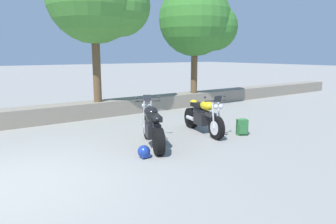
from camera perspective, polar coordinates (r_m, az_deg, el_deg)
name	(u,v)px	position (r m, az deg, el deg)	size (l,w,h in m)	color
ground_plane	(16,184)	(6.22, -26.11, -11.67)	(120.00, 120.00, 0.00)	gray
motorcycle_black_near_left	(152,126)	(7.66, -2.88, -2.67)	(1.01, 1.97, 1.18)	black
motorcycle_yellow_centre	(204,117)	(8.91, 6.52, -0.84)	(0.76, 2.05, 1.18)	black
rider_backpack	(242,126)	(8.96, 13.42, -2.58)	(0.35, 0.34, 0.47)	#2D6B38
rider_helmet	(144,152)	(6.87, -4.40, -7.27)	(0.28, 0.28, 0.28)	navy
leafy_tree_mid_right	(199,21)	(13.71, 5.70, 16.17)	(3.19, 3.04, 4.63)	brown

